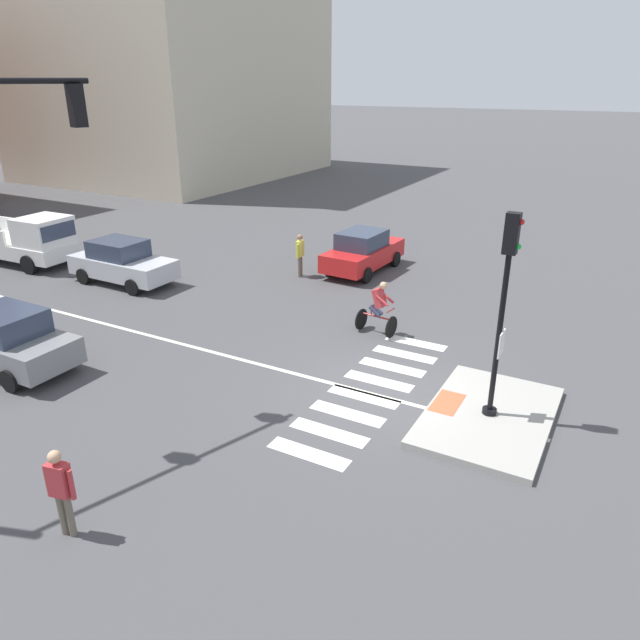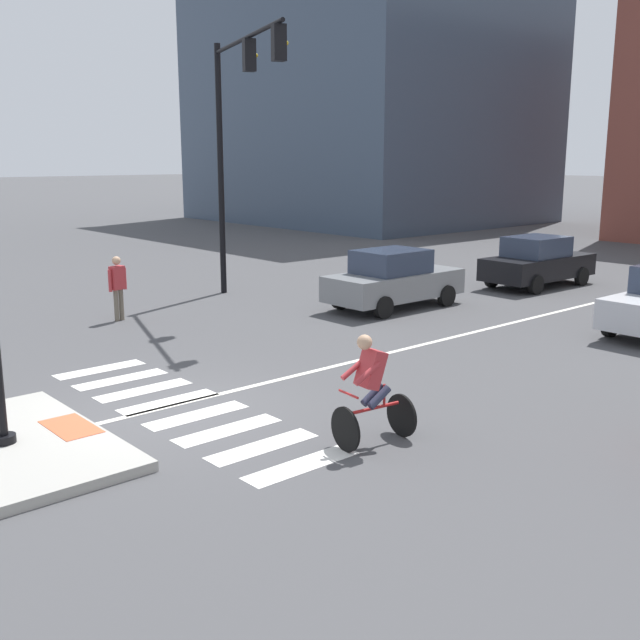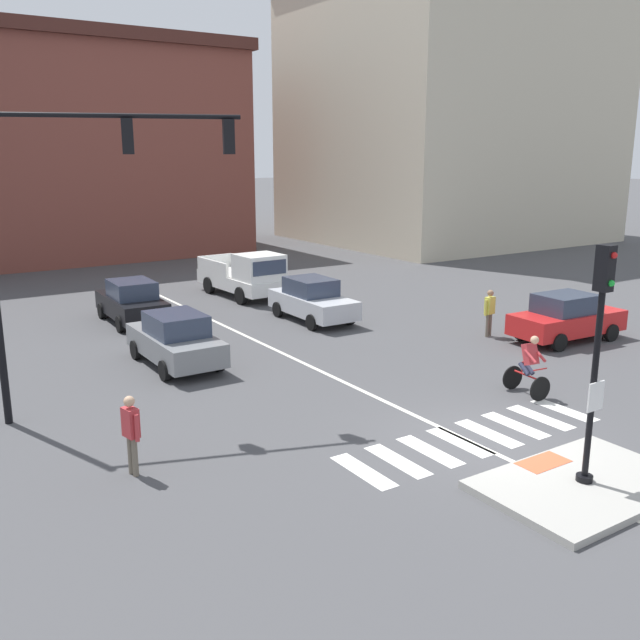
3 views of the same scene
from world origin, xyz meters
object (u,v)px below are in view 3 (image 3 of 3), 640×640
(car_black_westbound_distant, at_px, (132,302))
(pedestrian_waiting_far_side, at_px, (490,309))
(traffic_light_mast, at_px, (67,207))
(pedestrian_at_curb_left, at_px, (131,429))
(cyclist, at_px, (529,364))
(signal_pole, at_px, (598,343))
(car_silver_eastbound_far, at_px, (312,300))
(car_red_cross_right, at_px, (567,318))
(pickup_truck_white_eastbound_distant, at_px, (246,276))
(car_grey_westbound_far, at_px, (176,339))

(car_black_westbound_distant, distance_m, pedestrian_waiting_far_side, 13.22)
(traffic_light_mast, bearing_deg, pedestrian_at_curb_left, -90.22)
(traffic_light_mast, distance_m, pedestrian_at_curb_left, 5.58)
(traffic_light_mast, distance_m, cyclist, 12.17)
(signal_pole, relative_size, car_silver_eastbound_far, 1.11)
(cyclist, bearing_deg, traffic_light_mast, 154.54)
(traffic_light_mast, height_order, car_silver_eastbound_far, traffic_light_mast)
(signal_pole, distance_m, traffic_light_mast, 11.72)
(traffic_light_mast, relative_size, car_red_cross_right, 1.76)
(car_red_cross_right, xyz_separation_m, pickup_truck_white_eastbound_distant, (-5.86, 12.47, 0.17))
(traffic_light_mast, xyz_separation_m, pickup_truck_white_eastbound_distant, (9.94, 10.65, -4.13))
(car_silver_eastbound_far, relative_size, pedestrian_waiting_far_side, 2.47)
(car_silver_eastbound_far, distance_m, car_black_westbound_distant, 6.85)
(car_red_cross_right, bearing_deg, cyclist, -150.70)
(car_silver_eastbound_far, xyz_separation_m, pedestrian_at_curb_left, (-10.08, -9.17, 0.17))
(traffic_light_mast, distance_m, car_grey_westbound_far, 6.19)
(signal_pole, relative_size, pedestrian_waiting_far_side, 2.73)
(pedestrian_waiting_far_side, bearing_deg, traffic_light_mast, -179.99)
(pickup_truck_white_eastbound_distant, distance_m, cyclist, 15.56)
(car_silver_eastbound_far, bearing_deg, traffic_light_mast, -151.74)
(traffic_light_mast, distance_m, car_black_westbound_distant, 10.67)
(traffic_light_mast, xyz_separation_m, car_silver_eastbound_far, (10.07, 5.41, -4.30))
(pedestrian_waiting_far_side, bearing_deg, cyclist, -126.83)
(traffic_light_mast, distance_m, car_red_cross_right, 16.47)
(car_grey_westbound_far, xyz_separation_m, car_silver_eastbound_far, (6.58, 2.64, 0.00))
(traffic_light_mast, xyz_separation_m, car_grey_westbound_far, (3.49, 2.77, -4.30))
(car_silver_eastbound_far, distance_m, pedestrian_waiting_far_side, 6.67)
(traffic_light_mast, relative_size, car_black_westbound_distant, 1.78)
(car_red_cross_right, xyz_separation_m, cyclist, (-5.49, -3.08, 0.06))
(car_red_cross_right, bearing_deg, signal_pole, -140.22)
(pedestrian_at_curb_left, bearing_deg, pickup_truck_white_eastbound_distant, 55.38)
(pedestrian_waiting_far_side, bearing_deg, pedestrian_at_curb_left, -164.94)
(car_black_westbound_distant, bearing_deg, car_grey_westbound_far, -96.17)
(car_silver_eastbound_far, distance_m, pickup_truck_white_eastbound_distant, 5.24)
(pickup_truck_white_eastbound_distant, xyz_separation_m, pedestrian_at_curb_left, (-9.95, -14.41, 0.00))
(car_black_westbound_distant, bearing_deg, car_red_cross_right, -42.50)
(signal_pole, xyz_separation_m, cyclist, (3.21, 4.17, -2.03))
(signal_pole, xyz_separation_m, pedestrian_waiting_far_side, (6.89, 9.07, -1.92))
(pickup_truck_white_eastbound_distant, height_order, pedestrian_waiting_far_side, pickup_truck_white_eastbound_distant)
(signal_pole, bearing_deg, pickup_truck_white_eastbound_distant, 81.77)
(signal_pole, height_order, pickup_truck_white_eastbound_distant, signal_pole)
(signal_pole, relative_size, car_red_cross_right, 1.09)
(car_grey_westbound_far, distance_m, car_black_westbound_distant, 6.11)
(car_silver_eastbound_far, bearing_deg, car_grey_westbound_far, -158.14)
(car_silver_eastbound_far, relative_size, car_black_westbound_distant, 0.99)
(signal_pole, xyz_separation_m, car_silver_eastbound_far, (2.99, 14.49, -2.09))
(car_black_westbound_distant, bearing_deg, pickup_truck_white_eastbound_distant, 17.30)
(car_grey_westbound_far, distance_m, cyclist, 10.26)
(car_black_westbound_distant, bearing_deg, pedestrian_waiting_far_side, -41.99)
(car_red_cross_right, height_order, pedestrian_waiting_far_side, pedestrian_waiting_far_side)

